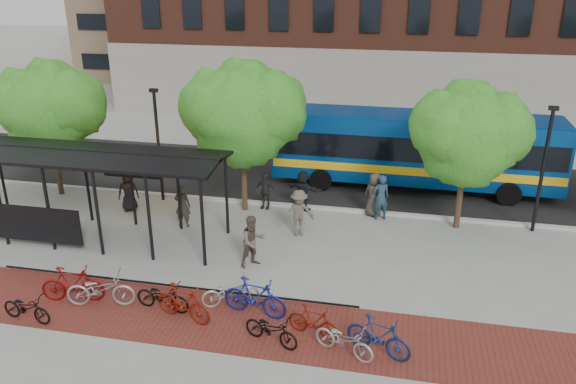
% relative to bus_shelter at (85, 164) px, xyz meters
% --- Properties ---
extents(ground, '(160.00, 160.00, 0.00)m').
position_rel_bus_shelter_xyz_m(ground, '(8.13, 0.48, -3.00)').
color(ground, '#9E9E99').
rests_on(ground, ground).
extents(asphalt_street, '(160.00, 8.00, 0.01)m').
position_rel_bus_shelter_xyz_m(asphalt_street, '(8.13, 8.48, -2.99)').
color(asphalt_street, black).
rests_on(asphalt_street, ground).
extents(curb, '(160.00, 0.25, 0.12)m').
position_rel_bus_shelter_xyz_m(curb, '(8.13, 4.48, -2.94)').
color(curb, '#B7B7B2').
rests_on(curb, ground).
extents(brick_strip, '(24.00, 3.00, 0.01)m').
position_rel_bus_shelter_xyz_m(brick_strip, '(6.13, -4.52, -3.00)').
color(brick_strip, maroon).
rests_on(brick_strip, ground).
extents(bike_rack_rail, '(12.00, 0.05, 0.95)m').
position_rel_bus_shelter_xyz_m(bike_rack_rail, '(4.83, -3.62, -3.00)').
color(bike_rack_rail, black).
rests_on(bike_rack_rail, ground).
extents(bus_shelter, '(10.60, 3.07, 3.60)m').
position_rel_bus_shelter_xyz_m(bus_shelter, '(0.00, 0.00, 0.00)').
color(bus_shelter, black).
rests_on(bus_shelter, ground).
extents(tree_a, '(4.90, 4.00, 6.18)m').
position_rel_bus_shelter_xyz_m(tree_a, '(-3.77, 3.83, 1.24)').
color(tree_a, '#382619').
rests_on(tree_a, ground).
extents(tree_b, '(5.15, 4.20, 6.47)m').
position_rel_bus_shelter_xyz_m(tree_b, '(5.23, 3.83, 1.46)').
color(tree_b, '#382619').
rests_on(tree_b, ground).
extents(tree_c, '(4.66, 3.80, 5.92)m').
position_rel_bus_shelter_xyz_m(tree_c, '(14.22, 3.83, 1.06)').
color(tree_c, '#382619').
rests_on(tree_c, ground).
extents(lamp_post_left, '(0.35, 0.20, 5.12)m').
position_rel_bus_shelter_xyz_m(lamp_post_left, '(1.13, 4.08, -0.25)').
color(lamp_post_left, black).
rests_on(lamp_post_left, ground).
extents(lamp_post_right, '(0.35, 0.20, 5.12)m').
position_rel_bus_shelter_xyz_m(lamp_post_right, '(17.13, 4.08, -0.25)').
color(lamp_post_right, black).
rests_on(lamp_post_right, ground).
extents(bus, '(13.30, 3.26, 3.59)m').
position_rel_bus_shelter_xyz_m(bus, '(12.30, 8.14, -0.94)').
color(bus, navy).
rests_on(bus, ground).
extents(bike_0, '(1.76, 0.81, 0.89)m').
position_rel_bus_shelter_xyz_m(bike_0, '(1.09, -5.72, -2.55)').
color(bike_0, black).
rests_on(bike_0, ground).
extents(bike_1, '(2.09, 0.97, 1.21)m').
position_rel_bus_shelter_xyz_m(bike_1, '(1.86, -4.44, -2.39)').
color(bike_1, maroon).
rests_on(bike_1, ground).
extents(bike_2, '(2.26, 1.19, 1.13)m').
position_rel_bus_shelter_xyz_m(bike_2, '(2.84, -4.48, -2.43)').
color(bike_2, '#98999B').
rests_on(bike_2, ground).
extents(bike_4, '(1.87, 0.85, 0.95)m').
position_rel_bus_shelter_xyz_m(bike_4, '(4.83, -4.32, -2.52)').
color(bike_4, black).
rests_on(bike_4, ground).
extents(bike_5, '(2.01, 1.06, 1.16)m').
position_rel_bus_shelter_xyz_m(bike_5, '(5.66, -4.68, -2.42)').
color(bike_5, maroon).
rests_on(bike_5, ground).
extents(bike_6, '(1.91, 1.32, 0.95)m').
position_rel_bus_shelter_xyz_m(bike_6, '(6.80, -3.65, -2.52)').
color(bike_6, '#A8A9AB').
rests_on(bike_6, ground).
extents(bike_7, '(2.13, 0.92, 1.24)m').
position_rel_bus_shelter_xyz_m(bike_7, '(7.70, -3.99, -2.38)').
color(bike_7, navy).
rests_on(bike_7, ground).
extents(bike_8, '(1.83, 1.15, 0.91)m').
position_rel_bus_shelter_xyz_m(bike_8, '(8.51, -5.26, -2.54)').
color(bike_8, black).
rests_on(bike_8, ground).
extents(bike_9, '(1.68, 0.90, 0.97)m').
position_rel_bus_shelter_xyz_m(bike_9, '(9.62, -4.69, -2.51)').
color(bike_9, maroon).
rests_on(bike_9, ground).
extents(bike_10, '(1.90, 1.27, 0.94)m').
position_rel_bus_shelter_xyz_m(bike_10, '(10.57, -5.33, -2.53)').
color(bike_10, '#A1A2A4').
rests_on(bike_10, ground).
extents(bike_11, '(1.98, 1.20, 1.15)m').
position_rel_bus_shelter_xyz_m(bike_11, '(11.48, -5.12, -2.42)').
color(bike_11, navy).
rests_on(bike_11, ground).
extents(pedestrian_0, '(1.03, 0.87, 1.79)m').
position_rel_bus_shelter_xyz_m(pedestrian_0, '(0.21, 2.65, -2.10)').
color(pedestrian_0, black).
rests_on(pedestrian_0, ground).
extents(pedestrian_1, '(0.67, 0.45, 1.83)m').
position_rel_bus_shelter_xyz_m(pedestrian_1, '(3.15, 1.58, -2.09)').
color(pedestrian_1, '#3A352E').
rests_on(pedestrian_1, ground).
extents(pedestrian_3, '(1.43, 1.24, 1.92)m').
position_rel_bus_shelter_xyz_m(pedestrian_3, '(7.95, 1.71, -2.04)').
color(pedestrian_3, brown).
rests_on(pedestrian_3, ground).
extents(pedestrian_4, '(1.01, 0.52, 1.64)m').
position_rel_bus_shelter_xyz_m(pedestrian_4, '(5.98, 4.10, -2.18)').
color(pedestrian_4, '#282828').
rests_on(pedestrian_4, ground).
extents(pedestrian_5, '(1.75, 0.97, 1.80)m').
position_rel_bus_shelter_xyz_m(pedestrian_5, '(7.63, 4.28, -2.10)').
color(pedestrian_5, black).
rests_on(pedestrian_5, ground).
extents(pedestrian_6, '(1.10, 0.93, 1.92)m').
position_rel_bus_shelter_xyz_m(pedestrian_6, '(10.71, 4.28, -2.04)').
color(pedestrian_6, '#3F3933').
rests_on(pedestrian_6, ground).
extents(pedestrian_7, '(0.85, 0.72, 1.98)m').
position_rel_bus_shelter_xyz_m(pedestrian_7, '(11.01, 3.96, -2.01)').
color(pedestrian_7, '#21394E').
rests_on(pedestrian_7, ground).
extents(pedestrian_8, '(1.17, 1.17, 1.91)m').
position_rel_bus_shelter_xyz_m(pedestrian_8, '(6.83, -1.02, -2.04)').
color(pedestrian_8, brown).
rests_on(pedestrian_8, ground).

